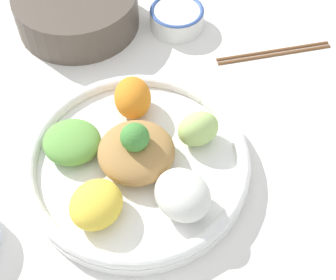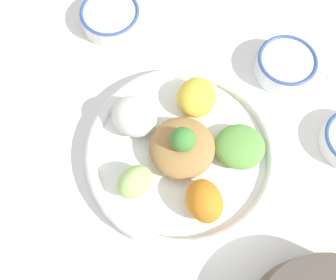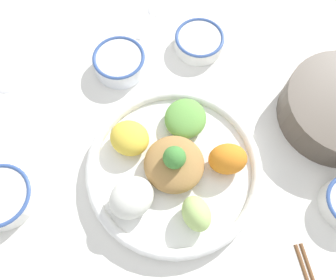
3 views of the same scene
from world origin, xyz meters
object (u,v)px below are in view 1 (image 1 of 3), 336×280
object	(u,v)px
salad_platter	(137,160)
rice_bowl_blue	(177,17)
side_serving_bowl	(77,7)
chopsticks_pair_near	(274,52)

from	to	relation	value
salad_platter	rice_bowl_blue	size ratio (longest dim) A/B	3.29
salad_platter	side_serving_bowl	xyz separation A→B (m)	(-0.17, 0.31, 0.01)
salad_platter	rice_bowl_blue	world-z (taller)	salad_platter
side_serving_bowl	rice_bowl_blue	bearing A→B (deg)	6.68
side_serving_bowl	chopsticks_pair_near	size ratio (longest dim) A/B	1.11
salad_platter	side_serving_bowl	distance (m)	0.35
rice_bowl_blue	salad_platter	bearing A→B (deg)	-91.90
rice_bowl_blue	side_serving_bowl	size ratio (longest dim) A/B	0.44
side_serving_bowl	chopsticks_pair_near	bearing A→B (deg)	-3.62
rice_bowl_blue	chopsticks_pair_near	distance (m)	0.19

